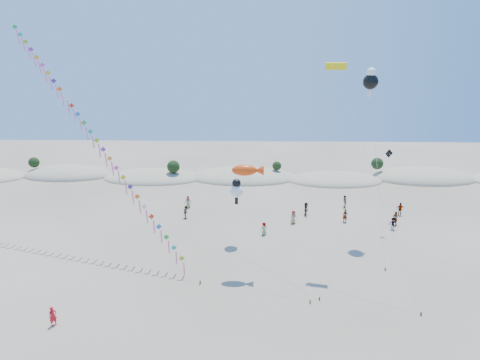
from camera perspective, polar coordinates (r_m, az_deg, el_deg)
name	(u,v)px	position (r m, az deg, el deg)	size (l,w,h in m)	color
ground	(229,357)	(30.67, -1.59, -23.89)	(160.00, 160.00, 0.00)	#806D59
dune_ridge	(249,178)	(71.27, 1.26, 0.34)	(145.30, 11.49, 5.57)	tan
kite_train	(91,134)	(45.13, -20.39, 6.18)	(23.31, 15.90, 24.31)	#3F2D1E
fish_kite	(248,170)	(37.66, 1.15, 1.36)	(7.03, 6.88, 10.61)	#3F2D1E
cartoon_kite_low	(237,189)	(44.41, -0.49, -1.35)	(8.42, 12.50, 7.50)	#3F2D1E
cartoon_kite_high	(371,80)	(47.40, 18.10, 13.34)	(2.00, 10.51, 19.30)	#3F2D1E
parafoil_kite	(338,72)	(40.01, 13.78, 14.65)	(7.08, 11.35, 19.83)	#3F2D1E
dark_kite	(411,183)	(48.78, 23.09, -0.37)	(6.10, 12.81, 9.96)	#3F2D1E
flyer_foreground	(53,316)	(36.08, -25.06, -17.14)	(0.59, 0.39, 1.61)	red
beachgoers	(307,212)	(53.73, 9.46, -4.51)	(29.97, 10.74, 1.80)	slate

